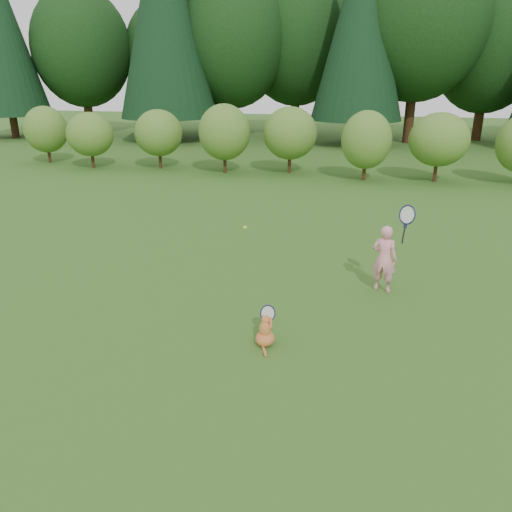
% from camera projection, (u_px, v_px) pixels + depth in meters
% --- Properties ---
extents(ground, '(100.00, 100.00, 0.00)m').
position_uv_depth(ground, '(234.00, 306.00, 8.96)').
color(ground, '#205317').
rests_on(ground, ground).
extents(shrub_row, '(28.00, 3.00, 2.80)m').
position_uv_depth(shrub_row, '(326.00, 142.00, 20.34)').
color(shrub_row, '#426E22').
rests_on(shrub_row, ground).
extents(woodland_backdrop, '(48.00, 10.00, 15.00)m').
position_uv_depth(woodland_backdrop, '(354.00, 8.00, 27.41)').
color(woodland_backdrop, black).
rests_on(woodland_backdrop, ground).
extents(child, '(0.77, 0.52, 1.95)m').
position_uv_depth(child, '(385.00, 257.00, 9.39)').
color(child, pink).
rests_on(child, ground).
extents(cat, '(0.34, 0.65, 0.68)m').
position_uv_depth(cat, '(265.00, 329.00, 7.60)').
color(cat, '#B56022').
rests_on(cat, ground).
extents(tennis_ball, '(0.07, 0.07, 0.07)m').
position_uv_depth(tennis_ball, '(245.00, 227.00, 9.87)').
color(tennis_ball, '#C6CB17').
rests_on(tennis_ball, ground).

